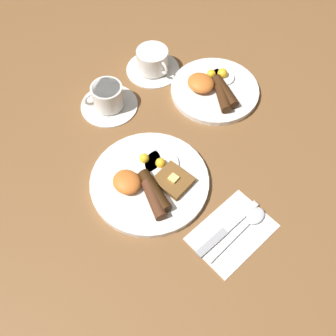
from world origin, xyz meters
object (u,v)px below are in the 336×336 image
breakfast_plate_near (150,182)px  spoon (250,221)px  breakfast_plate_far (214,89)px  teacup_near (108,99)px  teacup_far (153,62)px  knife (225,231)px

breakfast_plate_near → spoon: 0.25m
breakfast_plate_far → spoon: breakfast_plate_far is taller
teacup_near → teacup_far: bearing=92.7°
breakfast_plate_near → teacup_near: size_ratio=1.83×
teacup_near → knife: size_ratio=0.82×
knife → spoon: spoon is taller
breakfast_plate_near → breakfast_plate_far: size_ratio=1.16×
knife → spoon: bearing=-20.3°
teacup_near → teacup_far: size_ratio=1.00×
breakfast_plate_far → teacup_far: (-0.18, -0.05, 0.02)m
teacup_far → knife: teacup_far is taller
breakfast_plate_far → knife: bearing=-47.4°
breakfast_plate_far → knife: 0.42m
spoon → knife: bearing=157.1°
breakfast_plate_near → breakfast_plate_far: (-0.08, 0.33, 0.00)m
teacup_near → knife: bearing=-9.4°
teacup_far → knife: size_ratio=0.82×
teacup_near → teacup_far: teacup_near is taller
breakfast_plate_near → teacup_near: 0.27m
breakfast_plate_near → teacup_near: (-0.25, 0.10, 0.02)m
breakfast_plate_far → teacup_far: size_ratio=1.59×
teacup_far → knife: (0.47, -0.26, -0.02)m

